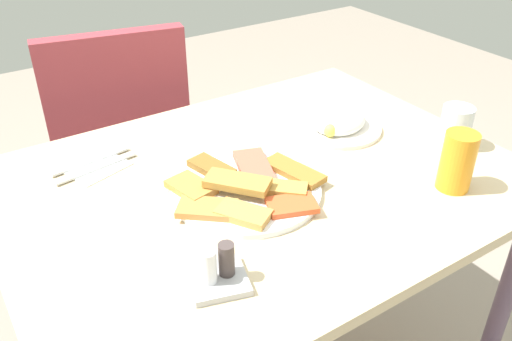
% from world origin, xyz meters
% --- Properties ---
extents(dining_table, '(1.05, 0.79, 0.75)m').
position_xyz_m(dining_table, '(0.00, 0.00, 0.66)').
color(dining_table, beige).
rests_on(dining_table, ground_plane).
extents(dining_chair, '(0.49, 0.50, 0.92)m').
position_xyz_m(dining_chair, '(-0.07, 0.70, 0.52)').
color(dining_chair, '#97353E').
rests_on(dining_chair, ground_plane).
extents(pide_platter, '(0.31, 0.30, 0.04)m').
position_xyz_m(pide_platter, '(-0.06, -0.03, 0.77)').
color(pide_platter, white).
rests_on(pide_platter, dining_table).
extents(salad_plate_greens, '(0.21, 0.21, 0.06)m').
position_xyz_m(salad_plate_greens, '(0.27, 0.08, 0.77)').
color(salad_plate_greens, white).
rests_on(salad_plate_greens, dining_table).
extents(soda_can, '(0.08, 0.08, 0.12)m').
position_xyz_m(soda_can, '(0.30, -0.24, 0.82)').
color(soda_can, orange).
rests_on(soda_can, dining_table).
extents(drinking_glass, '(0.07, 0.07, 0.10)m').
position_xyz_m(drinking_glass, '(0.43, -0.13, 0.80)').
color(drinking_glass, silver).
rests_on(drinking_glass, dining_table).
extents(paper_napkin, '(0.15, 0.15, 0.00)m').
position_xyz_m(paper_napkin, '(-0.28, 0.23, 0.76)').
color(paper_napkin, white).
rests_on(paper_napkin, dining_table).
extents(fork, '(0.18, 0.04, 0.00)m').
position_xyz_m(fork, '(-0.28, 0.22, 0.76)').
color(fork, silver).
rests_on(fork, paper_napkin).
extents(spoon, '(0.18, 0.04, 0.00)m').
position_xyz_m(spoon, '(-0.28, 0.25, 0.76)').
color(spoon, silver).
rests_on(spoon, paper_napkin).
extents(condiment_caddy, '(0.11, 0.11, 0.07)m').
position_xyz_m(condiment_caddy, '(-0.23, -0.22, 0.78)').
color(condiment_caddy, '#B2B2B7').
rests_on(condiment_caddy, dining_table).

